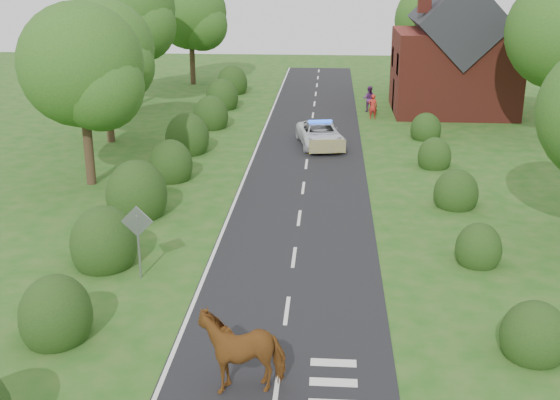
# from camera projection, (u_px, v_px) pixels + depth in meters

# --- Properties ---
(ground) EXTENTS (120.00, 120.00, 0.00)m
(ground) POSITION_uv_depth(u_px,v_px,m) (287.00, 311.00, 21.10)
(ground) COLOR #1C5414
(road) EXTENTS (6.00, 70.00, 0.02)m
(road) POSITION_uv_depth(u_px,v_px,m) (306.00, 170.00, 35.25)
(road) COLOR black
(road) RESTS_ON ground
(road_markings) EXTENTS (4.96, 70.00, 0.01)m
(road_markings) POSITION_uv_depth(u_px,v_px,m) (270.00, 181.00, 33.40)
(road_markings) COLOR white
(road_markings) RESTS_ON road
(hedgerow_left) EXTENTS (2.75, 50.41, 3.00)m
(hedgerow_left) POSITION_uv_depth(u_px,v_px,m) (162.00, 172.00, 32.33)
(hedgerow_left) COLOR #1B3114
(hedgerow_left) RESTS_ON ground
(hedgerow_right) EXTENTS (2.10, 45.78, 2.10)m
(hedgerow_right) POSITION_uv_depth(u_px,v_px,m) (451.00, 185.00, 31.05)
(hedgerow_right) COLOR #1B3114
(hedgerow_right) RESTS_ON ground
(tree_left_a) EXTENTS (5.74, 5.60, 8.38)m
(tree_left_a) POSITION_uv_depth(u_px,v_px,m) (86.00, 71.00, 31.22)
(tree_left_a) COLOR #332316
(tree_left_a) RESTS_ON ground
(tree_left_b) EXTENTS (5.74, 5.60, 8.07)m
(tree_left_b) POSITION_uv_depth(u_px,v_px,m) (108.00, 54.00, 38.96)
(tree_left_b) COLOR #332316
(tree_left_b) RESTS_ON ground
(tree_left_c) EXTENTS (6.97, 6.80, 10.22)m
(tree_left_c) POSITION_uv_depth(u_px,v_px,m) (130.00, 13.00, 47.98)
(tree_left_c) COLOR #332316
(tree_left_c) RESTS_ON ground
(tree_left_d) EXTENTS (6.15, 6.00, 8.89)m
(tree_left_d) POSITION_uv_depth(u_px,v_px,m) (193.00, 16.00, 57.55)
(tree_left_d) COLOR #332316
(tree_left_d) RESTS_ON ground
(tree_right_c) EXTENTS (6.15, 6.00, 8.58)m
(tree_right_c) POSITION_uv_depth(u_px,v_px,m) (437.00, 23.00, 54.43)
(tree_right_c) COLOR #332316
(tree_right_c) RESTS_ON ground
(road_sign) EXTENTS (1.06, 0.08, 2.53)m
(road_sign) POSITION_uv_depth(u_px,v_px,m) (138.00, 231.00, 22.79)
(road_sign) COLOR gray
(road_sign) RESTS_ON ground
(house) EXTENTS (8.00, 7.40, 9.17)m
(house) POSITION_uv_depth(u_px,v_px,m) (455.00, 57.00, 47.51)
(house) COLOR maroon
(house) RESTS_ON ground
(cow) EXTENTS (2.68, 1.89, 1.72)m
(cow) POSITION_uv_depth(u_px,v_px,m) (242.00, 353.00, 17.25)
(cow) COLOR brown
(cow) RESTS_ON ground
(police_van) EXTENTS (3.06, 5.17, 1.48)m
(police_van) POSITION_uv_depth(u_px,v_px,m) (320.00, 135.00, 39.55)
(police_van) COLOR silver
(police_van) RESTS_ON ground
(pedestrian_red) EXTENTS (0.63, 0.44, 1.64)m
(pedestrian_red) POSITION_uv_depth(u_px,v_px,m) (373.00, 107.00, 46.30)
(pedestrian_red) COLOR red
(pedestrian_red) RESTS_ON ground
(pedestrian_purple) EXTENTS (1.00, 0.86, 1.78)m
(pedestrian_purple) POSITION_uv_depth(u_px,v_px,m) (369.00, 99.00, 48.47)
(pedestrian_purple) COLOR #5A2664
(pedestrian_purple) RESTS_ON ground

